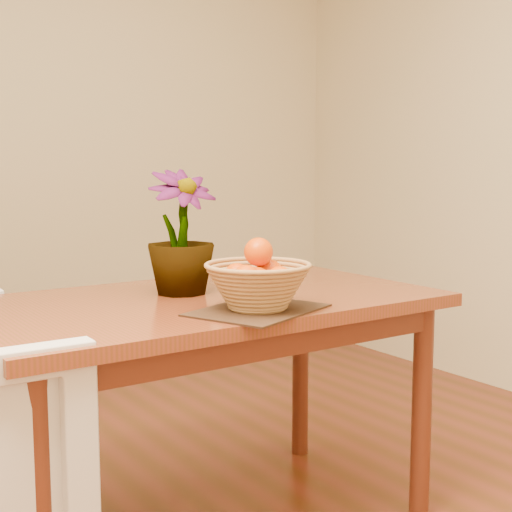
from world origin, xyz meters
TOP-DOWN VIEW (x-y plane):
  - wall_back at (0.00, 2.25)m, footprint 4.00×0.02m
  - table at (0.00, 0.30)m, footprint 1.40×0.80m
  - placemat at (0.01, 0.03)m, footprint 0.43×0.38m
  - wicker_basket at (0.01, 0.03)m, footprint 0.29×0.29m
  - orange_pile at (0.02, 0.04)m, footprint 0.20×0.19m
  - potted_plant at (-0.03, 0.39)m, footprint 0.22×0.22m

SIDE VIEW (x-z plane):
  - table at x=0.00m, z-range 0.29..1.04m
  - placemat at x=0.01m, z-range 0.75..0.76m
  - wicker_basket at x=0.01m, z-range 0.75..0.87m
  - orange_pile at x=0.02m, z-range 0.78..0.93m
  - potted_plant at x=-0.03m, z-range 0.75..1.14m
  - wall_back at x=0.00m, z-range 0.00..2.70m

